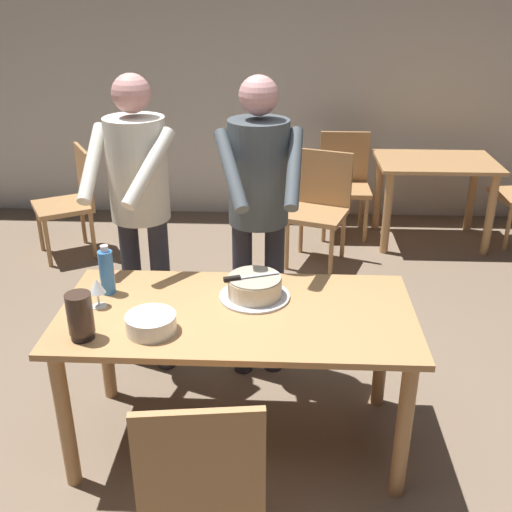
% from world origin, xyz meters
% --- Properties ---
extents(ground_plane, '(14.00, 14.00, 0.00)m').
position_xyz_m(ground_plane, '(0.00, 0.00, 0.00)').
color(ground_plane, '#7A6651').
extents(back_wall, '(10.00, 0.12, 2.70)m').
position_xyz_m(back_wall, '(0.00, 3.36, 1.35)').
color(back_wall, silver).
rests_on(back_wall, ground_plane).
extents(main_dining_table, '(1.64, 0.80, 0.75)m').
position_xyz_m(main_dining_table, '(0.00, 0.00, 0.64)').
color(main_dining_table, tan).
rests_on(main_dining_table, ground_plane).
extents(cake_on_platter, '(0.34, 0.34, 0.11)m').
position_xyz_m(cake_on_platter, '(0.08, 0.14, 0.80)').
color(cake_on_platter, silver).
rests_on(cake_on_platter, main_dining_table).
extents(cake_knife, '(0.26, 0.11, 0.02)m').
position_xyz_m(cake_knife, '(0.01, 0.11, 0.87)').
color(cake_knife, silver).
rests_on(cake_knife, cake_on_platter).
extents(plate_stack, '(0.22, 0.22, 0.08)m').
position_xyz_m(plate_stack, '(-0.36, -0.19, 0.79)').
color(plate_stack, white).
rests_on(plate_stack, main_dining_table).
extents(wine_glass_near, '(0.08, 0.08, 0.14)m').
position_xyz_m(wine_glass_near, '(-0.65, 0.01, 0.85)').
color(wine_glass_near, silver).
rests_on(wine_glass_near, main_dining_table).
extents(water_bottle, '(0.07, 0.07, 0.25)m').
position_xyz_m(water_bottle, '(-0.64, 0.15, 0.86)').
color(water_bottle, '#387AC6').
rests_on(water_bottle, main_dining_table).
extents(hurricane_lamp, '(0.11, 0.11, 0.21)m').
position_xyz_m(hurricane_lamp, '(-0.64, -0.26, 0.86)').
color(hurricane_lamp, black).
rests_on(hurricane_lamp, main_dining_table).
extents(person_cutting_cake, '(0.46, 0.57, 1.72)m').
position_xyz_m(person_cutting_cake, '(0.07, 0.61, 1.08)').
color(person_cutting_cake, '#2D2D38').
rests_on(person_cutting_cake, ground_plane).
extents(person_standing_beside, '(0.46, 0.58, 1.72)m').
position_xyz_m(person_standing_beside, '(-0.57, 0.64, 1.08)').
color(person_standing_beside, '#2D2D38').
rests_on(person_standing_beside, ground_plane).
extents(chair_near_side, '(0.49, 0.49, 0.90)m').
position_xyz_m(chair_near_side, '(-0.07, -0.78, 0.49)').
color(chair_near_side, tan).
rests_on(chair_near_side, ground_plane).
extents(background_table, '(1.00, 0.70, 0.74)m').
position_xyz_m(background_table, '(1.50, 2.66, 0.58)').
color(background_table, tan).
rests_on(background_table, ground_plane).
extents(background_chair_0, '(0.44, 0.44, 0.90)m').
position_xyz_m(background_chair_0, '(0.75, 2.85, 0.49)').
color(background_chair_0, tan).
rests_on(background_chair_0, ground_plane).
extents(background_chair_1, '(0.60, 0.60, 0.90)m').
position_xyz_m(background_chair_1, '(-1.55, 2.26, 0.49)').
color(background_chair_1, tan).
rests_on(background_chair_1, ground_plane).
extents(background_chair_3, '(0.56, 0.56, 0.90)m').
position_xyz_m(background_chair_3, '(0.50, 2.19, 0.49)').
color(background_chair_3, tan).
rests_on(background_chair_3, ground_plane).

